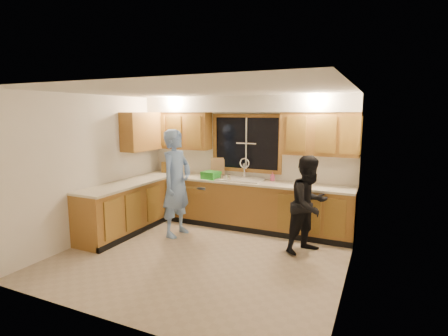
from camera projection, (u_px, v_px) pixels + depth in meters
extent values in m
plane|color=#B8A68E|center=(201.00, 256.00, 5.38)|extent=(4.20, 4.20, 0.00)
plane|color=silver|center=(199.00, 91.00, 4.99)|extent=(4.20, 4.20, 0.00)
plane|color=white|center=(246.00, 161.00, 6.89)|extent=(4.20, 0.00, 4.20)
plane|color=white|center=(94.00, 168.00, 6.06)|extent=(0.00, 3.80, 3.80)
plane|color=white|center=(349.00, 189.00, 4.32)|extent=(0.00, 3.80, 3.80)
cube|color=#A26E2F|center=(240.00, 204.00, 6.75)|extent=(4.20, 0.60, 0.88)
cube|color=#A26E2F|center=(123.00, 210.00, 6.37)|extent=(0.60, 1.90, 0.88)
cube|color=beige|center=(240.00, 181.00, 6.66)|extent=(4.20, 0.63, 0.04)
cube|color=beige|center=(123.00, 185.00, 6.29)|extent=(0.63, 1.90, 0.04)
cube|color=#A26E2F|center=(180.00, 131.00, 7.24)|extent=(1.35, 0.33, 0.75)
cube|color=#A26E2F|center=(320.00, 134.00, 6.07)|extent=(1.35, 0.33, 0.75)
cube|color=#A26E2F|center=(141.00, 131.00, 6.90)|extent=(0.33, 0.90, 0.75)
cube|color=silver|center=(244.00, 104.00, 6.57)|extent=(4.20, 0.35, 0.30)
cube|color=black|center=(246.00, 143.00, 6.83)|extent=(1.30, 0.01, 1.00)
cube|color=#A26E2F|center=(247.00, 116.00, 6.74)|extent=(1.44, 0.03, 0.07)
cube|color=#A26E2F|center=(246.00, 170.00, 6.91)|extent=(1.44, 0.03, 0.07)
cube|color=#A26E2F|center=(215.00, 142.00, 7.11)|extent=(0.07, 0.03, 1.00)
cube|color=#A26E2F|center=(280.00, 145.00, 6.54)|extent=(0.07, 0.03, 1.00)
cube|color=silver|center=(241.00, 179.00, 6.67)|extent=(0.86, 0.52, 0.03)
cube|color=silver|center=(231.00, 183.00, 6.77)|extent=(0.38, 0.42, 0.18)
cube|color=silver|center=(251.00, 185.00, 6.60)|extent=(0.38, 0.42, 0.18)
cylinder|color=white|center=(244.00, 170.00, 6.83)|extent=(0.04, 0.04, 0.28)
torus|color=white|center=(245.00, 163.00, 6.81)|extent=(0.21, 0.03, 0.21)
cube|color=white|center=(201.00, 201.00, 7.10)|extent=(0.60, 0.56, 0.82)
cube|color=white|center=(100.00, 217.00, 5.86)|extent=(0.58, 0.75, 0.90)
imported|color=#7197D5|center=(176.00, 183.00, 6.21)|extent=(0.51, 0.73, 1.91)
imported|color=black|center=(309.00, 205.00, 5.45)|extent=(0.89, 0.95, 1.54)
cube|color=olive|center=(165.00, 167.00, 7.52)|extent=(0.15, 0.13, 0.22)
cube|color=tan|center=(218.00, 167.00, 7.09)|extent=(0.29, 0.20, 0.37)
cube|color=green|center=(211.00, 175.00, 6.79)|extent=(0.35, 0.33, 0.14)
imported|color=#D45088|center=(272.00, 176.00, 6.57)|extent=(0.10, 0.10, 0.17)
imported|color=silver|center=(301.00, 183.00, 6.27)|extent=(0.30, 0.30, 0.06)
cylinder|color=beige|center=(222.00, 177.00, 6.65)|extent=(0.07, 0.07, 0.11)
cylinder|color=beige|center=(229.00, 178.00, 6.57)|extent=(0.07, 0.07, 0.12)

